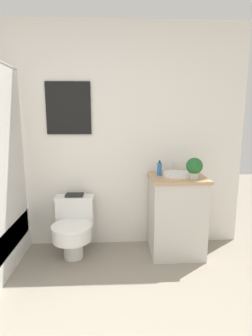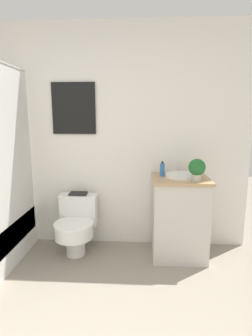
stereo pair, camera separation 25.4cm
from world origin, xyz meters
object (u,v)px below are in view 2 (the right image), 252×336
toilet (76,224)px  sink (181,175)px  soap_bottle (162,170)px  book_on_tank (78,194)px  potted_plant (197,168)px

toilet → sink: bearing=1.3°
sink → soap_bottle: (-0.19, 0.05, 0.05)m
toilet → book_on_tank: size_ratio=3.27×
potted_plant → book_on_tank: (-1.26, 0.24, -0.35)m
potted_plant → book_on_tank: size_ratio=1.13×
toilet → potted_plant: (1.26, -0.10, 0.66)m
toilet → potted_plant: potted_plant is taller
soap_bottle → book_on_tank: (-0.93, 0.07, -0.30)m
sink → book_on_tank: bearing=174.2°
toilet → book_on_tank: bearing=90.0°
soap_bottle → potted_plant: size_ratio=0.74×
toilet → potted_plant: 1.42m
toilet → sink: size_ratio=1.82×
sink → soap_bottle: 0.20m
sink → potted_plant: size_ratio=1.60×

